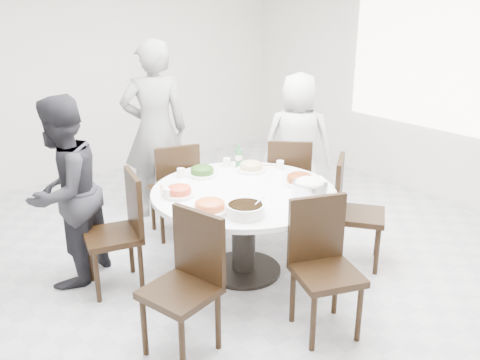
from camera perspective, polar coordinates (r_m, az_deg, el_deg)
floor at (r=4.54m, az=-2.66°, el=-9.44°), size 6.00×6.00×0.01m
wall_back at (r=6.71m, az=-18.04°, el=11.87°), size 6.00×0.01×2.80m
wall_right at (r=6.23m, az=20.80°, el=11.01°), size 0.01×6.00×2.80m
window at (r=6.20m, az=20.81°, el=11.91°), size 0.04×2.20×1.40m
dining_table at (r=4.27m, az=0.41°, el=-5.81°), size 1.50×1.50×0.75m
chair_ne at (r=5.10m, az=5.42°, el=-0.27°), size 0.59×0.59×0.95m
chair_n at (r=4.96m, az=-7.51°, el=-0.96°), size 0.51×0.51×0.95m
chair_nw at (r=4.13m, az=-14.15°, el=-5.83°), size 0.50×0.50×0.95m
chair_sw at (r=3.32m, az=-6.78°, el=-12.05°), size 0.51×0.51×0.95m
chair_s at (r=3.54m, az=9.75°, el=-10.06°), size 0.54×0.54×0.95m
chair_se at (r=4.49m, az=13.29°, el=-3.61°), size 0.59×0.59×0.95m
diner_right at (r=5.46m, az=6.50°, el=4.11°), size 0.86×0.85×1.51m
diner_middle at (r=5.33m, az=-9.52°, el=5.51°), size 0.79×0.65×1.85m
diner_left at (r=4.23m, az=-19.16°, el=-1.35°), size 0.95×0.91×1.54m
dish_greens at (r=4.44m, az=-4.26°, el=0.88°), size 0.26×0.26×0.07m
dish_pale at (r=4.55m, az=1.25°, el=1.42°), size 0.26×0.26×0.07m
dish_orange at (r=4.00m, az=-6.86°, el=-1.37°), size 0.25×0.25×0.07m
dish_redbrown at (r=4.26m, az=6.74°, el=-0.02°), size 0.28×0.28×0.07m
dish_tofu at (r=3.70m, az=-3.40°, el=-3.04°), size 0.28×0.28×0.07m
rice_bowl at (r=3.99m, az=7.82°, el=-1.10°), size 0.27×0.27×0.12m
soup_bowl at (r=3.62m, az=0.60°, el=-3.38°), size 0.28×0.28×0.09m
beverage_bottle at (r=4.64m, az=-0.14°, el=2.74°), size 0.06×0.06×0.22m
tea_cups at (r=4.61m, az=-4.57°, el=1.69°), size 0.07×0.07×0.08m
chopsticks at (r=4.59m, az=-4.78°, el=1.13°), size 0.24×0.04×0.01m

